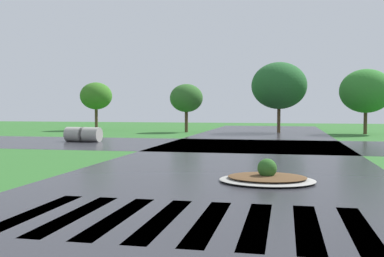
% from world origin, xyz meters
% --- Properties ---
extents(asphalt_roadway, '(10.40, 80.00, 0.01)m').
position_xyz_m(asphalt_roadway, '(0.00, 10.00, 0.00)').
color(asphalt_roadway, '#2B2B30').
rests_on(asphalt_roadway, ground).
extents(asphalt_cross_road, '(90.00, 9.36, 0.01)m').
position_xyz_m(asphalt_cross_road, '(0.00, 22.02, 0.00)').
color(asphalt_cross_road, '#2B2B30').
rests_on(asphalt_cross_road, ground).
extents(crosswalk_stripes, '(6.75, 3.48, 0.01)m').
position_xyz_m(crosswalk_stripes, '(0.00, 4.63, 0.00)').
color(crosswalk_stripes, white).
rests_on(crosswalk_stripes, ground).
extents(median_island, '(2.76, 2.36, 0.68)m').
position_xyz_m(median_island, '(1.34, 9.43, 0.13)').
color(median_island, '#9E9B93').
rests_on(median_island, ground).
extents(drainage_pipe_stack, '(2.35, 1.10, 0.92)m').
position_xyz_m(drainage_pipe_stack, '(-10.62, 22.69, 0.46)').
color(drainage_pipe_stack, '#9E9B93').
rests_on(drainage_pipe_stack, ground).
extents(background_treeline, '(35.61, 5.27, 6.03)m').
position_xyz_m(background_treeline, '(2.56, 35.58, 3.58)').
color(background_treeline, '#4C3823').
rests_on(background_treeline, ground).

